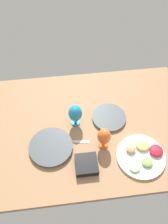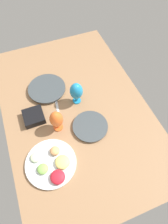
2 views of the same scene
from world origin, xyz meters
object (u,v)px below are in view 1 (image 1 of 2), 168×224
dinner_plate_right (109,118)px  fruit_platter (142,155)px  hurricane_glass_orange (104,137)px  hurricane_glass_blue (75,114)px  dinner_plate_left (51,147)px  square_bowl_black (86,164)px

dinner_plate_right → fruit_platter: bearing=-63.6°
fruit_platter → hurricane_glass_orange: hurricane_glass_orange is taller
dinner_plate_right → fruit_platter: size_ratio=0.77×
hurricane_glass_orange → dinner_plate_right: bearing=69.1°
dinner_plate_right → hurricane_glass_blue: 26.74cm
dinner_plate_left → fruit_platter: bearing=-12.4°
dinner_plate_left → fruit_platter: 60.38cm
dinner_plate_left → dinner_plate_right: size_ratio=1.19×
fruit_platter → hurricane_glass_blue: size_ratio=1.70×
fruit_platter → hurricane_glass_blue: 52.11cm
dinner_plate_left → dinner_plate_right: (43.04, 19.25, -0.38)cm
hurricane_glass_orange → square_bowl_black: hurricane_glass_orange is taller
hurricane_glass_orange → dinner_plate_left: bearing=177.4°
dinner_plate_left → square_bowl_black: 26.91cm
fruit_platter → hurricane_glass_orange: (-23.92, 11.31, 9.00)cm
dinner_plate_right → hurricane_glass_blue: bearing=-177.8°
dinner_plate_left → hurricane_glass_orange: bearing=-2.6°
fruit_platter → square_bowl_black: size_ratio=2.27×
dinner_plate_right → hurricane_glass_blue: hurricane_glass_blue is taller
dinner_plate_right → hurricane_glass_orange: hurricane_glass_orange is taller
dinner_plate_left → dinner_plate_right: bearing=24.1°
hurricane_glass_blue → fruit_platter: bearing=-37.5°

